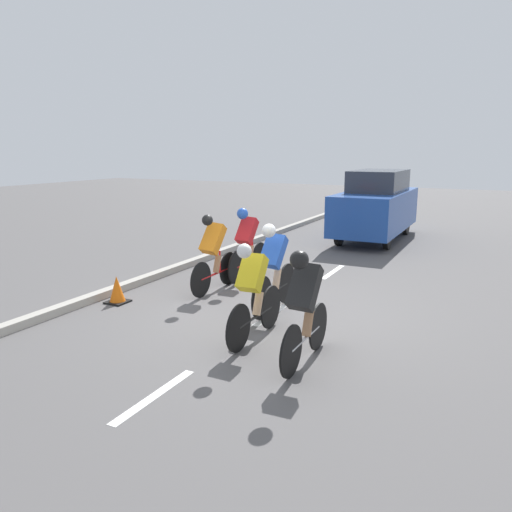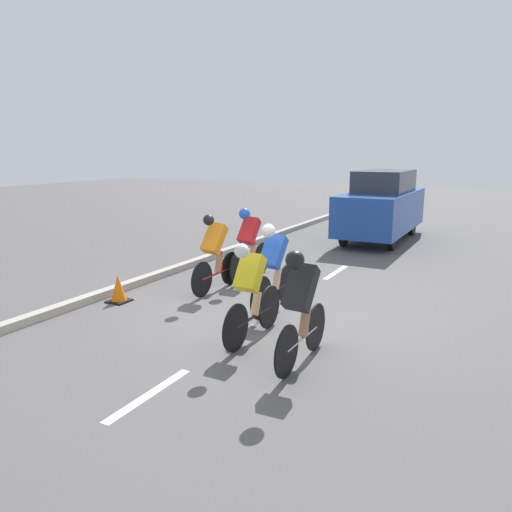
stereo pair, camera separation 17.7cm
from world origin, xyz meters
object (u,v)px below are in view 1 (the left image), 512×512
(cyclist_orange, at_px, (214,251))
(cyclist_black, at_px, (304,304))
(traffic_cone, at_px, (117,290))
(cyclist_red, at_px, (247,242))
(support_car, at_px, (376,205))
(cyclist_blue, at_px, (274,266))
(cyclist_yellow, at_px, (253,290))

(cyclist_orange, bearing_deg, cyclist_black, 139.36)
(traffic_cone, bearing_deg, cyclist_black, 166.06)
(cyclist_red, height_order, support_car, support_car)
(support_car, bearing_deg, traffic_cone, 72.97)
(cyclist_blue, distance_m, cyclist_yellow, 1.34)
(support_car, height_order, traffic_cone, support_car)
(cyclist_orange, bearing_deg, traffic_cone, 49.70)
(traffic_cone, bearing_deg, cyclist_red, -117.71)
(cyclist_blue, relative_size, cyclist_yellow, 1.01)
(cyclist_yellow, bearing_deg, cyclist_black, 154.50)
(cyclist_blue, height_order, cyclist_orange, cyclist_blue)
(cyclist_orange, distance_m, support_car, 7.23)
(cyclist_orange, bearing_deg, cyclist_yellow, 133.41)
(support_car, bearing_deg, cyclist_red, 77.89)
(cyclist_yellow, bearing_deg, support_car, -87.50)
(cyclist_yellow, relative_size, support_car, 0.38)
(cyclist_yellow, relative_size, cyclist_black, 1.05)
(cyclist_orange, xyz_separation_m, traffic_cone, (1.18, 1.39, -0.55))
(cyclist_blue, height_order, traffic_cone, cyclist_blue)
(cyclist_blue, bearing_deg, cyclist_red, -51.03)
(cyclist_orange, relative_size, cyclist_black, 1.05)
(cyclist_orange, xyz_separation_m, cyclist_black, (-2.76, 2.37, 0.02))
(cyclist_orange, height_order, traffic_cone, cyclist_orange)
(cyclist_yellow, height_order, cyclist_red, cyclist_red)
(cyclist_black, height_order, cyclist_red, same)
(cyclist_yellow, xyz_separation_m, support_car, (0.39, -9.00, 0.29))
(cyclist_black, distance_m, support_car, 9.55)
(cyclist_black, height_order, traffic_cone, cyclist_black)
(cyclist_blue, bearing_deg, support_car, -89.14)
(support_car, bearing_deg, cyclist_blue, 90.86)
(cyclist_orange, bearing_deg, cyclist_red, -97.07)
(cyclist_orange, height_order, cyclist_red, cyclist_red)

